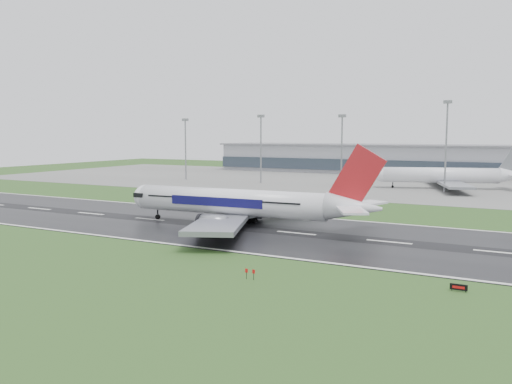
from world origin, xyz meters
The scene contains 11 objects.
ground centered at (0.00, 0.00, 0.00)m, with size 520.00×520.00×0.00m, color #25481A.
runway centered at (0.00, 0.00, 0.05)m, with size 400.00×45.00×0.10m, color black.
apron centered at (0.00, 125.00, 0.04)m, with size 400.00×130.00×0.08m, color slate.
terminal centered at (0.00, 185.00, 7.50)m, with size 240.00×36.00×15.00m, color gray.
main_airliner centered at (-13.73, 2.57, 9.29)m, with size 62.29×59.32×18.39m, color white, non-canonical shape.
parked_airliner centered at (14.64, 112.93, 8.50)m, with size 57.48×53.51×16.85m, color white, non-canonical shape.
runway_sign centered at (36.38, -28.41, 0.52)m, with size 2.30×0.26×1.04m, color black, non-canonical shape.
floodmast_0 centered at (-99.87, 100.00, 13.66)m, with size 0.64×0.64×27.31m, color gray.
floodmast_1 centered at (-60.23, 100.00, 14.19)m, with size 0.64×0.64×28.39m, color gray.
floodmast_2 centered at (-23.82, 100.00, 13.95)m, with size 0.64×0.64×27.90m, color gray.
floodmast_3 centered at (15.88, 100.00, 16.15)m, with size 0.64×0.64×32.30m, color gray.
Camera 1 is at (44.59, -103.12, 21.35)m, focal length 37.02 mm.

